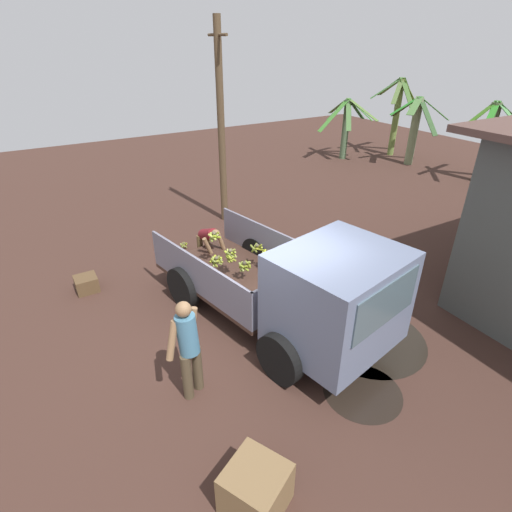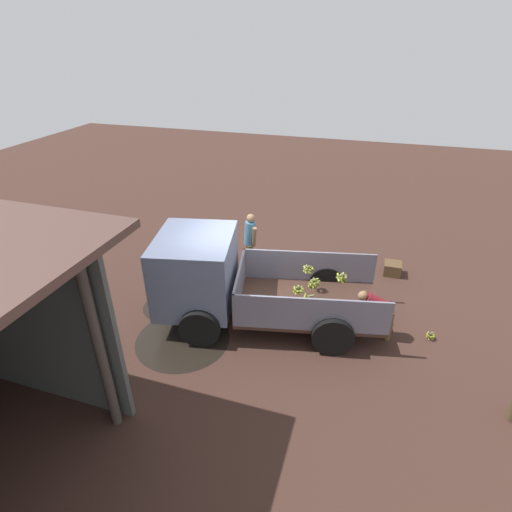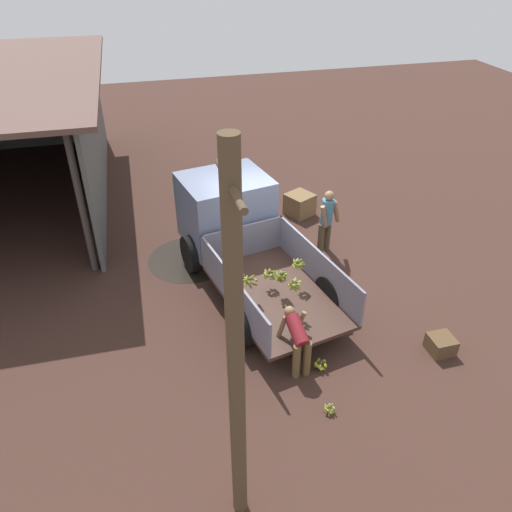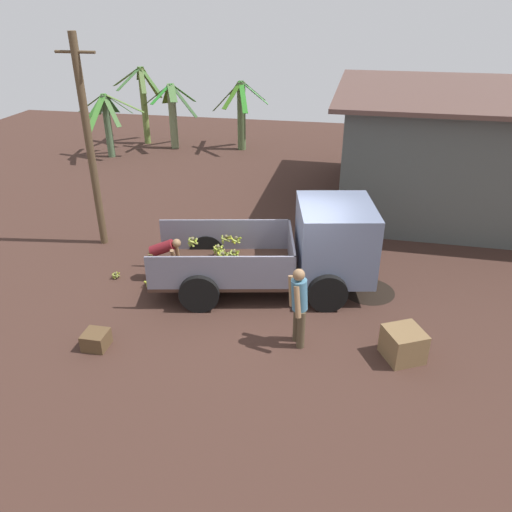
{
  "view_description": "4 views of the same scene",
  "coord_description": "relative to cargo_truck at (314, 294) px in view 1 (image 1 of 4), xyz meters",
  "views": [
    {
      "loc": [
        4.83,
        -2.91,
        4.82
      ],
      "look_at": [
        -0.91,
        0.52,
        1.16
      ],
      "focal_mm": 28.0,
      "sensor_mm": 36.0,
      "label": 1
    },
    {
      "loc": [
        -2.37,
        7.66,
        5.77
      ],
      "look_at": [
        -0.06,
        -0.09,
        1.25
      ],
      "focal_mm": 28.0,
      "sensor_mm": 36.0,
      "label": 2
    },
    {
      "loc": [
        -9.03,
        2.77,
        6.72
      ],
      "look_at": [
        -0.7,
        0.57,
        1.0
      ],
      "focal_mm": 35.0,
      "sensor_mm": 36.0,
      "label": 3
    },
    {
      "loc": [
        1.24,
        -9.36,
        6.04
      ],
      "look_at": [
        -0.51,
        -0.4,
        1.27
      ],
      "focal_mm": 35.0,
      "sensor_mm": 36.0,
      "label": 4
    }
  ],
  "objects": [
    {
      "name": "banana_palm_0",
      "position": [
        -4.16,
        11.21,
        0.46
      ],
      "size": [
        2.47,
        2.53,
        2.91
      ],
      "color": "#50653B",
      "rests_on": "ground"
    },
    {
      "name": "wooden_crate_0",
      "position": [
        -3.86,
        -3.09,
        -0.91
      ],
      "size": [
        0.45,
        0.45,
        0.33
      ],
      "primitive_type": "cube",
      "rotation": [
        0.0,
        0.0,
        3.15
      ],
      "color": "brown",
      "rests_on": "ground"
    },
    {
      "name": "person_foreground_visitor",
      "position": [
        -0.07,
        -2.23,
        -0.15
      ],
      "size": [
        0.48,
        0.65,
        1.66
      ],
      "rotation": [
        0.0,
        0.0,
        3.59
      ],
      "color": "#4B3E2B",
      "rests_on": "ground"
    },
    {
      "name": "utility_pole",
      "position": [
        -5.84,
        1.25,
        1.65
      ],
      "size": [
        1.01,
        0.2,
        5.35
      ],
      "color": "brown",
      "rests_on": "ground"
    },
    {
      "name": "ground",
      "position": [
        -0.58,
        -0.75,
        -1.07
      ],
      "size": [
        36.0,
        36.0,
        0.0
      ],
      "primitive_type": "plane",
      "color": "#3E2720"
    },
    {
      "name": "person_worker_loading",
      "position": [
        -3.51,
        -0.34,
        -0.4
      ],
      "size": [
        0.8,
        0.62,
        1.08
      ],
      "rotation": [
        0.0,
        0.0,
        0.08
      ],
      "color": "brown",
      "rests_on": "ground"
    },
    {
      "name": "banana_palm_2",
      "position": [
        -8.67,
        11.42,
        0.76
      ],
      "size": [
        2.27,
        2.47,
        3.34
      ],
      "color": "olive",
      "rests_on": "ground"
    },
    {
      "name": "banana_palm_3",
      "position": [
        -7.14,
        10.86,
        0.39
      ],
      "size": [
        2.38,
        2.34,
        2.76
      ],
      "color": "#728058",
      "rests_on": "ground"
    },
    {
      "name": "mud_patch_1",
      "position": [
        1.31,
        0.01,
        -1.07
      ],
      "size": [
        1.21,
        1.21,
        0.01
      ],
      "primitive_type": "cylinder",
      "color": "black",
      "rests_on": "ground"
    },
    {
      "name": "cargo_truck",
      "position": [
        0.0,
        0.0,
        0.0
      ],
      "size": [
        5.17,
        2.9,
        2.02
      ],
      "rotation": [
        0.0,
        0.0,
        0.2
      ],
      "color": "#3E281F",
      "rests_on": "ground"
    },
    {
      "name": "banana_bunch_on_ground_1",
      "position": [
        -3.72,
        -0.74,
        -0.95
      ],
      "size": [
        0.27,
        0.26,
        0.2
      ],
      "color": "#453E2D",
      "rests_on": "ground"
    },
    {
      "name": "mud_patch_0",
      "position": [
        0.45,
        1.0,
        -1.07
      ],
      "size": [
        2.02,
        2.02,
        0.01
      ],
      "primitive_type": "cylinder",
      "color": "black",
      "rests_on": "ground"
    },
    {
      "name": "banana_bunch_on_ground_0",
      "position": [
        -4.66,
        -0.54,
        -0.98
      ],
      "size": [
        0.2,
        0.2,
        0.16
      ],
      "color": "brown",
      "rests_on": "ground"
    },
    {
      "name": "wooden_crate_1",
      "position": [
        1.92,
        -2.27,
        -0.77
      ],
      "size": [
        0.89,
        0.89,
        0.6
      ],
      "primitive_type": "cube",
      "rotation": [
        0.0,
        0.0,
        3.61
      ],
      "color": "brown",
      "rests_on": "ground"
    },
    {
      "name": "banana_palm_1",
      "position": [
        -9.31,
        9.03,
        0.34
      ],
      "size": [
        2.79,
        2.4,
        2.58
      ],
      "color": "#4E6947",
      "rests_on": "ground"
    }
  ]
}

